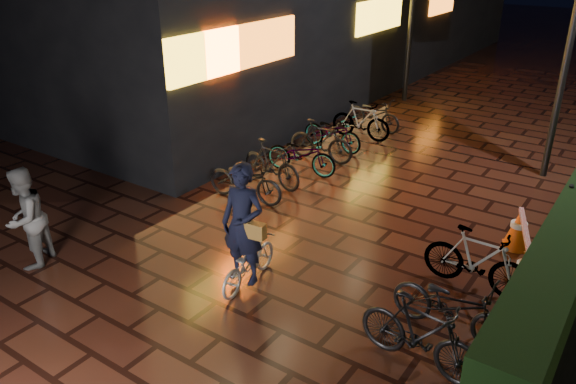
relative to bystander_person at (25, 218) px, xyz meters
The scene contains 7 objects.
ground 4.43m from the bystander_person, 35.16° to the left, with size 80.00×80.00×0.00m, color #381911.
bystander_person is the anchor object (origin of this frame).
lamp_post_hedge 10.31m from the bystander_person, 55.40° to the left, with size 0.50×0.19×5.23m.
cyclist 3.40m from the bystander_person, 24.96° to the left, with size 0.72×1.38×1.92m.
traffic_barrier 7.54m from the bystander_person, 33.85° to the left, with size 0.88×1.70×0.70m.
parked_bikes_storefront 6.50m from the bystander_person, 78.60° to the left, with size 1.88×6.09×0.94m.
parked_bikes_hedge 6.27m from the bystander_person, 20.22° to the left, with size 1.72×2.52×0.94m.
Camera 1 is at (3.97, -6.45, 4.66)m, focal length 35.00 mm.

